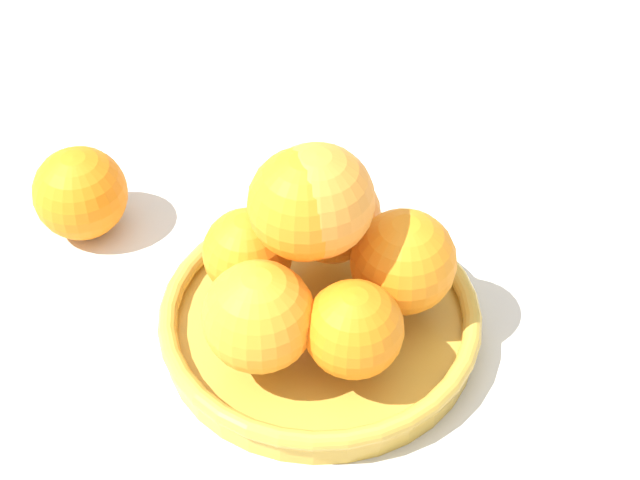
# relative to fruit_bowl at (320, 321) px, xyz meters

# --- Properties ---
(ground_plane) EXTENTS (4.00, 4.00, 0.00)m
(ground_plane) POSITION_rel_fruit_bowl_xyz_m (0.00, 0.00, -0.02)
(ground_plane) COLOR beige
(fruit_bowl) EXTENTS (0.24, 0.24, 0.03)m
(fruit_bowl) POSITION_rel_fruit_bowl_xyz_m (0.00, 0.00, 0.00)
(fruit_bowl) COLOR gold
(fruit_bowl) RESTS_ON ground_plane
(orange_pile) EXTENTS (0.19, 0.18, 0.14)m
(orange_pile) POSITION_rel_fruit_bowl_xyz_m (0.00, 0.00, 0.07)
(orange_pile) COLOR orange
(orange_pile) RESTS_ON fruit_bowl
(stray_orange) EXTENTS (0.08, 0.08, 0.08)m
(stray_orange) POSITION_rel_fruit_bowl_xyz_m (0.03, 0.22, 0.02)
(stray_orange) COLOR orange
(stray_orange) RESTS_ON ground_plane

